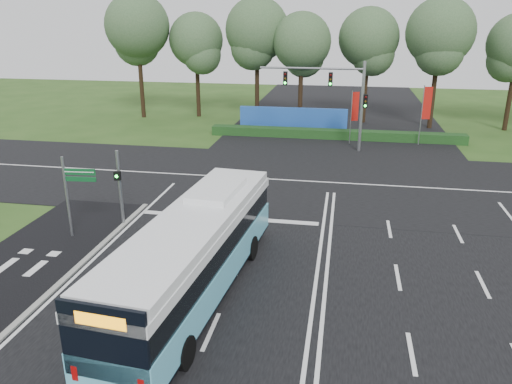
{
  "coord_description": "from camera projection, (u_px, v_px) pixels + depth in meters",
  "views": [
    {
      "loc": [
        0.77,
        -18.92,
        10.19
      ],
      "look_at": [
        -3.0,
        2.0,
        2.67
      ],
      "focal_mm": 35.0,
      "sensor_mm": 36.0,
      "label": 1
    }
  ],
  "objects": [
    {
      "name": "eucalyptus_row",
      "position": [
        371.0,
        35.0,
        46.52
      ],
      "size": [
        52.85,
        9.31,
        12.52
      ],
      "color": "black",
      "rests_on": "ground"
    },
    {
      "name": "banner_flag_right",
      "position": [
        426.0,
        107.0,
        40.64
      ],
      "size": [
        0.73,
        0.1,
        4.94
      ],
      "rotation": [
        0.0,
        0.0,
        0.07
      ],
      "color": "gray",
      "rests_on": "ground"
    },
    {
      "name": "city_bus",
      "position": [
        194.0,
        254.0,
        18.6
      ],
      "size": [
        3.68,
        12.68,
        3.59
      ],
      "rotation": [
        0.0,
        0.0,
        -0.09
      ],
      "color": "#5FBFDC",
      "rests_on": "ground"
    },
    {
      "name": "bike_path",
      "position": [
        6.0,
        279.0,
        20.38
      ],
      "size": [
        5.0,
        18.0,
        0.06
      ],
      "primitive_type": "cube",
      "color": "black",
      "rests_on": "ground"
    },
    {
      "name": "kerb_strip",
      "position": [
        60.0,
        284.0,
        19.97
      ],
      "size": [
        0.25,
        18.0,
        0.12
      ],
      "primitive_type": "cube",
      "color": "gray",
      "rests_on": "ground"
    },
    {
      "name": "blue_hoarding",
      "position": [
        293.0,
        119.0,
        46.44
      ],
      "size": [
        10.0,
        0.3,
        2.2
      ],
      "primitive_type": "cube",
      "color": "#2052B2",
      "rests_on": "ground"
    },
    {
      "name": "ground",
      "position": [
        317.0,
        271.0,
        21.08
      ],
      "size": [
        120.0,
        120.0,
        0.0
      ],
      "primitive_type": "plane",
      "color": "#2B4D19",
      "rests_on": "ground"
    },
    {
      "name": "pedestrian_signal",
      "position": [
        120.0,
        185.0,
        25.06
      ],
      "size": [
        0.34,
        0.44,
        3.94
      ],
      "rotation": [
        0.0,
        0.0,
        0.12
      ],
      "color": "gray",
      "rests_on": "ground"
    },
    {
      "name": "road_main",
      "position": [
        317.0,
        271.0,
        21.08
      ],
      "size": [
        20.0,
        120.0,
        0.04
      ],
      "primitive_type": "cube",
      "color": "black",
      "rests_on": "ground"
    },
    {
      "name": "street_sign",
      "position": [
        73.0,
        188.0,
        23.5
      ],
      "size": [
        1.58,
        0.22,
        4.06
      ],
      "rotation": [
        0.0,
        0.0,
        0.08
      ],
      "color": "gray",
      "rests_on": "ground"
    },
    {
      "name": "banner_flag_mid",
      "position": [
        354.0,
        110.0,
        41.11
      ],
      "size": [
        0.61,
        0.31,
        4.45
      ],
      "rotation": [
        0.0,
        0.0,
        0.43
      ],
      "color": "gray",
      "rests_on": "ground"
    },
    {
      "name": "hedge",
      "position": [
        335.0,
        134.0,
        43.68
      ],
      "size": [
        22.0,
        1.2,
        0.8
      ],
      "primitive_type": "cube",
      "color": "#163613",
      "rests_on": "ground"
    },
    {
      "name": "traffic_light_gantry",
      "position": [
        339.0,
        92.0,
        38.52
      ],
      "size": [
        8.41,
        0.28,
        7.0
      ],
      "color": "gray",
      "rests_on": "ground"
    },
    {
      "name": "road_cross",
      "position": [
        329.0,
        183.0,
        32.21
      ],
      "size": [
        120.0,
        14.0,
        0.05
      ],
      "primitive_type": "cube",
      "color": "black",
      "rests_on": "ground"
    }
  ]
}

